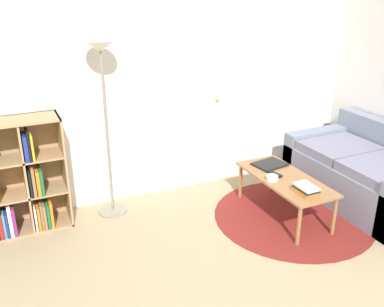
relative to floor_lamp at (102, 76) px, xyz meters
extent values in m
cube|color=silver|center=(0.64, 0.26, -0.07)|extent=(7.61, 0.05, 2.60)
cube|color=white|center=(0.94, 0.22, -0.37)|extent=(0.94, 0.02, 2.01)
sphere|color=tan|center=(1.27, 0.20, -0.41)|extent=(0.04, 0.04, 0.04)
cylinder|color=maroon|center=(1.58, -0.85, -1.37)|extent=(1.54, 1.54, 0.01)
cube|color=tan|center=(-0.42, 0.05, -0.84)|extent=(0.02, 0.34, 1.06)
cube|color=tan|center=(-0.93, 0.05, -1.36)|extent=(1.05, 0.34, 0.02)
cube|color=tan|center=(-0.93, 0.21, -0.84)|extent=(1.05, 0.02, 1.06)
cube|color=tan|center=(-0.76, 0.05, -0.84)|extent=(0.02, 0.32, 1.02)
cube|color=tan|center=(-0.93, 0.05, -1.01)|extent=(1.01, 0.32, 0.02)
cube|color=tan|center=(-0.93, 0.05, -0.67)|extent=(1.01, 0.32, 0.02)
cube|color=#B21E23|center=(-1.03, 0.01, -1.21)|extent=(0.03, 0.26, 0.28)
cube|color=teal|center=(-1.00, -0.01, -1.23)|extent=(0.02, 0.22, 0.24)
cube|color=navy|center=(-0.98, -0.02, -1.24)|extent=(0.02, 0.20, 0.23)
cube|color=silver|center=(-0.95, -0.01, -1.21)|extent=(0.03, 0.21, 0.30)
cube|color=#7F287A|center=(-0.91, -0.01, -1.22)|extent=(0.03, 0.21, 0.27)
cube|color=silver|center=(-0.73, 0.00, -1.23)|extent=(0.02, 0.23, 0.24)
cube|color=orange|center=(-0.71, 0.01, -1.24)|extent=(0.02, 0.26, 0.23)
cube|color=olive|center=(-0.68, 0.00, -1.23)|extent=(0.02, 0.24, 0.26)
cube|color=olive|center=(-0.65, -0.02, -1.23)|extent=(0.03, 0.20, 0.24)
cube|color=#196B38|center=(-0.62, 0.02, -1.23)|extent=(0.02, 0.27, 0.24)
cube|color=orange|center=(-0.59, -0.02, -1.23)|extent=(0.03, 0.19, 0.26)
cube|color=black|center=(-0.73, -0.02, -0.88)|extent=(0.02, 0.19, 0.24)
cube|color=olive|center=(-0.70, -0.02, -0.87)|extent=(0.03, 0.19, 0.27)
cube|color=orange|center=(-0.67, -0.02, -0.89)|extent=(0.03, 0.19, 0.23)
cube|color=#196B38|center=(-0.64, 0.00, -0.88)|extent=(0.03, 0.23, 0.24)
cube|color=navy|center=(-0.73, -0.02, -0.55)|extent=(0.03, 0.20, 0.23)
cube|color=black|center=(-0.70, 0.00, -0.53)|extent=(0.02, 0.23, 0.27)
cube|color=gold|center=(-0.67, -0.02, -0.55)|extent=(0.02, 0.19, 0.24)
cylinder|color=gray|center=(0.00, 0.00, -1.36)|extent=(0.28, 0.28, 0.01)
cylinder|color=gray|center=(0.00, 0.00, -0.53)|extent=(0.02, 0.02, 1.58)
cone|color=white|center=(0.00, 0.00, 0.26)|extent=(0.28, 0.28, 0.10)
cube|color=gray|center=(2.46, -0.84, -1.16)|extent=(0.93, 1.53, 0.43)
cube|color=gray|center=(2.46, -0.16, -1.09)|extent=(0.93, 0.16, 0.57)
cube|color=gray|center=(2.38, -1.15, -0.89)|extent=(0.73, 0.58, 0.10)
cube|color=gray|center=(2.38, -0.54, -0.89)|extent=(0.73, 0.58, 0.10)
cube|color=#996B42|center=(1.51, -0.77, -0.98)|extent=(0.48, 1.05, 0.02)
cylinder|color=#996B42|center=(1.31, -1.26, -1.18)|extent=(0.04, 0.04, 0.38)
cylinder|color=#996B42|center=(1.31, -0.29, -1.18)|extent=(0.04, 0.04, 0.38)
cylinder|color=#996B42|center=(1.70, -1.26, -1.18)|extent=(0.04, 0.04, 0.38)
cylinder|color=#996B42|center=(1.70, -0.29, -1.18)|extent=(0.04, 0.04, 0.38)
cube|color=black|center=(1.54, -0.46, -0.96)|extent=(0.35, 0.28, 0.02)
cylinder|color=silver|center=(1.36, -0.76, -0.95)|extent=(0.11, 0.11, 0.05)
cube|color=orange|center=(1.46, -1.11, -0.96)|extent=(0.14, 0.21, 0.02)
cube|color=olive|center=(1.47, -1.12, -0.94)|extent=(0.14, 0.21, 0.02)
cube|color=black|center=(1.47, -1.12, -0.92)|extent=(0.14, 0.21, 0.01)
cube|color=silver|center=(1.47, -1.11, -0.90)|extent=(0.14, 0.21, 0.02)
cube|color=black|center=(1.45, -0.68, -0.96)|extent=(0.08, 0.16, 0.02)
camera|label=1|loc=(-0.88, -3.75, 0.78)|focal=40.00mm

